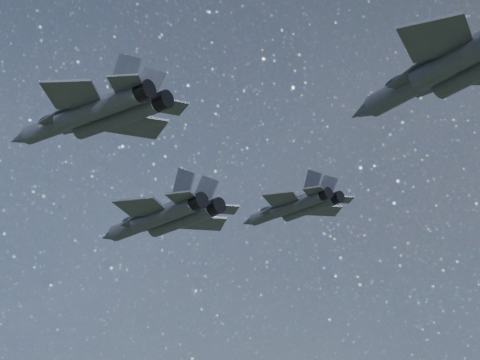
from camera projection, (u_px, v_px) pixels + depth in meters
The scene contains 4 objects.
jet_lead at pixel (164, 217), 80.09m from camera, with size 19.33×13.07×4.87m.
jet_left at pixel (296, 206), 85.31m from camera, with size 15.20×10.17×3.85m.
jet_right at pixel (95, 114), 60.04m from camera, with size 17.00×11.96×4.29m.
jet_slot at pixel (462, 62), 55.05m from camera, with size 19.40×12.69×5.01m.
Camera 1 is at (33.00, -55.65, 130.35)m, focal length 60.00 mm.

